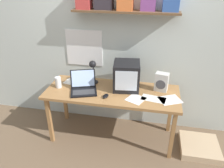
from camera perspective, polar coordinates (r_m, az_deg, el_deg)
ground_plane at (r=3.16m, az=0.00°, el=-13.21°), size 12.00×12.00×0.00m
back_wall at (r=2.91m, az=1.67°, el=12.68°), size 5.60×0.24×2.60m
corner_desk at (r=2.77m, az=0.00°, el=-2.98°), size 1.67×0.65×0.71m
crt_monitor at (r=2.74m, az=3.80°, el=2.16°), size 0.35×0.36×0.35m
laptop at (r=2.76m, az=-7.48°, el=-0.52°), size 0.40×0.41×0.23m
desk_lamp at (r=2.83m, az=-5.02°, el=4.12°), size 0.11×0.16×0.34m
juice_glass at (r=2.89m, az=-13.85°, el=0.31°), size 0.08×0.08×0.14m
space_heater at (r=2.77m, az=12.81°, el=0.50°), size 0.18×0.13×0.24m
computer_mouse at (r=2.61m, az=-1.67°, el=-3.15°), size 0.08×0.12×0.03m
printed_handout at (r=2.65m, az=14.89°, el=-4.01°), size 0.30×0.28×0.00m
open_notebook at (r=2.59m, az=6.24°, el=-3.92°), size 0.26×0.26×0.00m
loose_paper_near_laptop at (r=3.00m, az=-9.58°, el=0.48°), size 0.32×0.22×0.00m
loose_paper_near_monitor at (r=2.63m, az=10.79°, el=-3.81°), size 0.31×0.20×0.00m
floor_cushion at (r=3.13m, az=21.84°, el=-14.95°), size 0.48×0.48×0.09m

